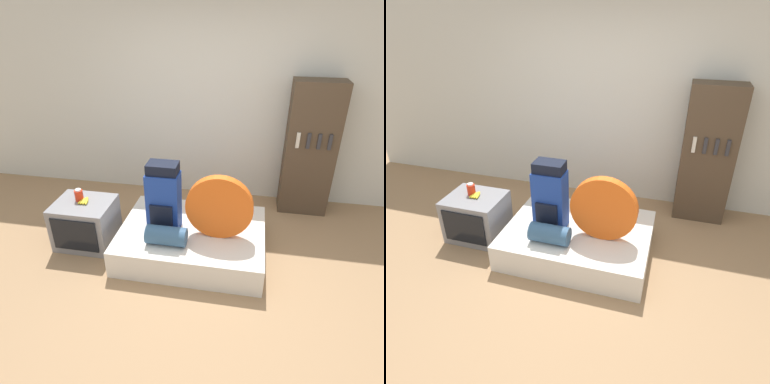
{
  "view_description": "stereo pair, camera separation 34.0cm",
  "coord_description": "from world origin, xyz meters",
  "views": [
    {
      "loc": [
        0.47,
        -2.47,
        2.45
      ],
      "look_at": [
        -0.08,
        0.57,
        0.76
      ],
      "focal_mm": 32.0,
      "sensor_mm": 36.0,
      "label": 1
    },
    {
      "loc": [
        0.81,
        -2.39,
        2.45
      ],
      "look_at": [
        -0.08,
        0.57,
        0.76
      ],
      "focal_mm": 32.0,
      "sensor_mm": 36.0,
      "label": 2
    }
  ],
  "objects": [
    {
      "name": "ground_plane",
      "position": [
        0.0,
        0.0,
        0.0
      ],
      "size": [
        16.0,
        16.0,
        0.0
      ],
      "primitive_type": "plane",
      "color": "#997551"
    },
    {
      "name": "wall_back",
      "position": [
        0.0,
        2.01,
        1.3
      ],
      "size": [
        8.0,
        0.05,
        2.6
      ],
      "color": "silver",
      "rests_on": "ground_plane"
    },
    {
      "name": "bed",
      "position": [
        -0.08,
        0.57,
        0.15
      ],
      "size": [
        1.56,
        1.18,
        0.31
      ],
      "color": "silver",
      "rests_on": "ground_plane"
    },
    {
      "name": "backpack",
      "position": [
        -0.38,
        0.53,
        0.68
      ],
      "size": [
        0.34,
        0.26,
        0.76
      ],
      "color": "navy",
      "rests_on": "bed"
    },
    {
      "name": "tent_bag",
      "position": [
        0.21,
        0.49,
        0.65
      ],
      "size": [
        0.69,
        0.1,
        0.69
      ],
      "color": "#E05B19",
      "rests_on": "bed"
    },
    {
      "name": "sleeping_roll",
      "position": [
        -0.29,
        0.25,
        0.41
      ],
      "size": [
        0.41,
        0.2,
        0.2
      ],
      "color": "#33567A",
      "rests_on": "bed"
    },
    {
      "name": "television",
      "position": [
        -1.3,
        0.51,
        0.26
      ],
      "size": [
        0.64,
        0.55,
        0.53
      ],
      "color": "gray",
      "rests_on": "ground_plane"
    },
    {
      "name": "canister",
      "position": [
        -1.36,
        0.56,
        0.59
      ],
      "size": [
        0.09,
        0.09,
        0.14
      ],
      "color": "red",
      "rests_on": "television"
    },
    {
      "name": "banana_bunch",
      "position": [
        -1.29,
        0.54,
        0.54
      ],
      "size": [
        0.12,
        0.16,
        0.03
      ],
      "color": "yellow",
      "rests_on": "television"
    },
    {
      "name": "bookshelf",
      "position": [
        1.21,
        1.73,
        0.85
      ],
      "size": [
        0.61,
        0.35,
        1.7
      ],
      "color": "#473828",
      "rests_on": "ground_plane"
    }
  ]
}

